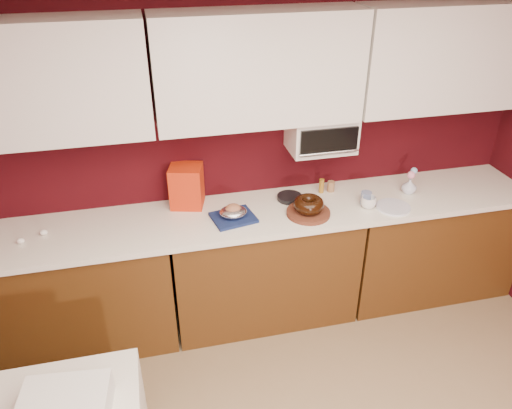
{
  "coord_description": "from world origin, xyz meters",
  "views": [
    {
      "loc": [
        -0.73,
        -0.94,
        2.67
      ],
      "look_at": [
        -0.08,
        1.84,
        1.02
      ],
      "focal_mm": 35.0,
      "sensor_mm": 36.0,
      "label": 1
    }
  ],
  "objects_px": {
    "bundt_cake": "(309,204)",
    "flower_vase": "(409,185)",
    "blue_jar": "(366,198)",
    "pandoro_box": "(187,186)",
    "toaster_oven": "(321,133)",
    "coffee_mug": "(369,201)",
    "foil_ham_nest": "(233,212)"
  },
  "relations": [
    {
      "from": "toaster_oven",
      "to": "flower_vase",
      "type": "xyz_separation_m",
      "value": [
        0.66,
        -0.15,
        -0.41
      ]
    },
    {
      "from": "bundt_cake",
      "to": "flower_vase",
      "type": "height_order",
      "value": "flower_vase"
    },
    {
      "from": "foil_ham_nest",
      "to": "pandoro_box",
      "type": "xyz_separation_m",
      "value": [
        -0.28,
        0.26,
        0.09
      ]
    },
    {
      "from": "foil_ham_nest",
      "to": "coffee_mug",
      "type": "distance_m",
      "value": 0.95
    },
    {
      "from": "foil_ham_nest",
      "to": "blue_jar",
      "type": "bearing_deg",
      "value": -0.41
    },
    {
      "from": "pandoro_box",
      "to": "toaster_oven",
      "type": "bearing_deg",
      "value": 12.09
    },
    {
      "from": "toaster_oven",
      "to": "coffee_mug",
      "type": "distance_m",
      "value": 0.58
    },
    {
      "from": "foil_ham_nest",
      "to": "flower_vase",
      "type": "xyz_separation_m",
      "value": [
        1.33,
        0.06,
        0.01
      ]
    },
    {
      "from": "coffee_mug",
      "to": "flower_vase",
      "type": "relative_size",
      "value": 0.8
    },
    {
      "from": "toaster_oven",
      "to": "bundt_cake",
      "type": "bearing_deg",
      "value": -119.97
    },
    {
      "from": "pandoro_box",
      "to": "flower_vase",
      "type": "xyz_separation_m",
      "value": [
        1.61,
        -0.2,
        -0.08
      ]
    },
    {
      "from": "toaster_oven",
      "to": "blue_jar",
      "type": "xyz_separation_m",
      "value": [
        0.28,
        -0.22,
        -0.43
      ]
    },
    {
      "from": "bundt_cake",
      "to": "blue_jar",
      "type": "height_order",
      "value": "bundt_cake"
    },
    {
      "from": "blue_jar",
      "to": "flower_vase",
      "type": "distance_m",
      "value": 0.38
    },
    {
      "from": "bundt_cake",
      "to": "pandoro_box",
      "type": "xyz_separation_m",
      "value": [
        -0.79,
        0.32,
        0.07
      ]
    },
    {
      "from": "bundt_cake",
      "to": "coffee_mug",
      "type": "height_order",
      "value": "bundt_cake"
    },
    {
      "from": "pandoro_box",
      "to": "flower_vase",
      "type": "bearing_deg",
      "value": 7.81
    },
    {
      "from": "bundt_cake",
      "to": "foil_ham_nest",
      "type": "distance_m",
      "value": 0.51
    },
    {
      "from": "blue_jar",
      "to": "flower_vase",
      "type": "bearing_deg",
      "value": 10.87
    },
    {
      "from": "pandoro_box",
      "to": "coffee_mug",
      "type": "height_order",
      "value": "pandoro_box"
    },
    {
      "from": "toaster_oven",
      "to": "blue_jar",
      "type": "bearing_deg",
      "value": -38.23
    },
    {
      "from": "foil_ham_nest",
      "to": "blue_jar",
      "type": "height_order",
      "value": "blue_jar"
    },
    {
      "from": "toaster_oven",
      "to": "flower_vase",
      "type": "bearing_deg",
      "value": -13.07
    },
    {
      "from": "toaster_oven",
      "to": "bundt_cake",
      "type": "relative_size",
      "value": 2.16
    },
    {
      "from": "coffee_mug",
      "to": "bundt_cake",
      "type": "bearing_deg",
      "value": 179.14
    },
    {
      "from": "pandoro_box",
      "to": "blue_jar",
      "type": "bearing_deg",
      "value": 2.49
    },
    {
      "from": "toaster_oven",
      "to": "coffee_mug",
      "type": "bearing_deg",
      "value": -45.8
    },
    {
      "from": "toaster_oven",
      "to": "foil_ham_nest",
      "type": "height_order",
      "value": "toaster_oven"
    },
    {
      "from": "toaster_oven",
      "to": "pandoro_box",
      "type": "bearing_deg",
      "value": 177.23
    },
    {
      "from": "coffee_mug",
      "to": "blue_jar",
      "type": "relative_size",
      "value": 1.14
    },
    {
      "from": "flower_vase",
      "to": "blue_jar",
      "type": "bearing_deg",
      "value": -169.13
    },
    {
      "from": "pandoro_box",
      "to": "blue_jar",
      "type": "relative_size",
      "value": 3.3
    }
  ]
}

